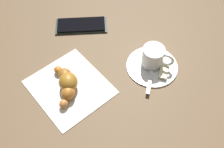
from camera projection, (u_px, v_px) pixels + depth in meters
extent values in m
plane|color=brown|center=(110.00, 75.00, 0.71)|extent=(1.80, 1.80, 0.00)
cylinder|color=white|center=(152.00, 66.00, 0.72)|extent=(0.14, 0.14, 0.01)
cylinder|color=white|center=(153.00, 56.00, 0.70)|extent=(0.06, 0.06, 0.05)
cylinder|color=#42280D|center=(153.00, 55.00, 0.70)|extent=(0.05, 0.05, 0.00)
torus|color=white|center=(166.00, 60.00, 0.69)|extent=(0.03, 0.04, 0.04)
cube|color=silver|center=(151.00, 76.00, 0.69)|extent=(0.09, 0.08, 0.00)
ellipsoid|color=silver|center=(154.00, 55.00, 0.73)|extent=(0.03, 0.03, 0.01)
cube|color=beige|center=(165.00, 68.00, 0.71)|extent=(0.07, 0.06, 0.01)
cube|color=white|center=(70.00, 87.00, 0.68)|extent=(0.18, 0.20, 0.00)
ellipsoid|color=#A8672F|center=(64.00, 104.00, 0.64)|extent=(0.03, 0.03, 0.02)
ellipsoid|color=#A26021|center=(68.00, 93.00, 0.65)|extent=(0.05, 0.05, 0.03)
ellipsoid|color=#976621|center=(68.00, 82.00, 0.66)|extent=(0.06, 0.07, 0.04)
ellipsoid|color=#945B23|center=(65.00, 75.00, 0.68)|extent=(0.03, 0.04, 0.03)
ellipsoid|color=#AC6422|center=(58.00, 70.00, 0.70)|extent=(0.03, 0.03, 0.02)
cube|color=black|center=(81.00, 25.00, 0.81)|extent=(0.16, 0.14, 0.01)
cube|color=black|center=(81.00, 24.00, 0.80)|extent=(0.15, 0.12, 0.00)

